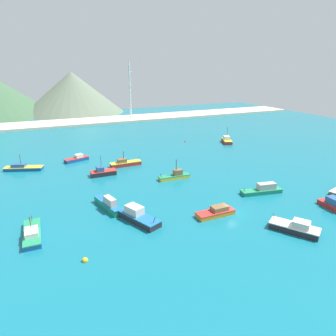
{
  "coord_description": "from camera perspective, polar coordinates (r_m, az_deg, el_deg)",
  "views": [
    {
      "loc": [
        -34.91,
        -45.61,
        29.41
      ],
      "look_at": [
        -1.49,
        30.39,
        0.8
      ],
      "focal_mm": 31.42,
      "sensor_mm": 36.0,
      "label": 1
    }
  ],
  "objects": [
    {
      "name": "ground",
      "position": [
        88.4,
        0.98,
        -0.59
      ],
      "size": [
        260.0,
        280.0,
        0.5
      ],
      "color": "#146B7F"
    },
    {
      "name": "fishing_boat_0",
      "position": [
        98.45,
        -26.35,
        0.05
      ],
      "size": [
        11.37,
        6.42,
        4.86
      ],
      "color": "#14478C",
      "rests_on": "ground"
    },
    {
      "name": "fishing_boat_1",
      "position": [
        61.09,
        23.49,
        -10.54
      ],
      "size": [
        7.48,
        9.11,
        2.68
      ],
      "color": "#232328",
      "rests_on": "ground"
    },
    {
      "name": "fishing_boat_2",
      "position": [
        60.15,
        -24.84,
        -11.43
      ],
      "size": [
        3.04,
        10.08,
        4.27
      ],
      "color": "#1E5BA8",
      "rests_on": "ground"
    },
    {
      "name": "fishing_boat_3",
      "position": [
        123.16,
        11.33,
        5.29
      ],
      "size": [
        5.78,
        8.24,
        6.54
      ],
      "color": "red",
      "rests_on": "ground"
    },
    {
      "name": "fishing_boat_4",
      "position": [
        62.85,
        9.35,
        -8.42
      ],
      "size": [
        8.45,
        2.91,
        1.95
      ],
      "color": "orange",
      "rests_on": "ground"
    },
    {
      "name": "fishing_boat_6",
      "position": [
        65.76,
        -11.51,
        -6.92
      ],
      "size": [
        4.29,
        10.01,
        3.01
      ],
      "color": "#198466",
      "rests_on": "ground"
    },
    {
      "name": "fishing_boat_8",
      "position": [
        101.45,
        -17.24,
        1.72
      ],
      "size": [
        8.23,
        4.89,
        2.15
      ],
      "color": "#14478C",
      "rests_on": "ground"
    },
    {
      "name": "fishing_boat_9",
      "position": [
        75.89,
        17.94,
        -4.01
      ],
      "size": [
        10.7,
        4.27,
        2.54
      ],
      "color": "#198466",
      "rests_on": "ground"
    },
    {
      "name": "fishing_boat_10",
      "position": [
        86.05,
        -12.52,
        -0.8
      ],
      "size": [
        7.14,
        2.97,
        5.85
      ],
      "color": "#232328",
      "rests_on": "ground"
    },
    {
      "name": "fishing_boat_11",
      "position": [
        81.45,
        1.35,
        -1.54
      ],
      "size": [
        8.87,
        2.41,
        5.58
      ],
      "color": "gold",
      "rests_on": "ground"
    },
    {
      "name": "fishing_boat_12",
      "position": [
        60.1,
        -5.92,
        -9.26
      ],
      "size": [
        6.98,
        10.6,
        2.95
      ],
      "color": "#232328",
      "rests_on": "ground"
    },
    {
      "name": "fishing_boat_13",
      "position": [
        92.99,
        -8.3,
        0.91
      ],
      "size": [
        9.81,
        2.84,
        4.79
      ],
      "color": "red",
      "rests_on": "ground"
    },
    {
      "name": "buoy_0",
      "position": [
        122.77,
        3.37,
        5.18
      ],
      "size": [
        0.75,
        0.75,
        0.75
      ],
      "color": "red",
      "rests_on": "ground"
    },
    {
      "name": "buoy_1",
      "position": [
        50.95,
        -15.81,
        -16.84
      ],
      "size": [
        0.96,
        0.96,
        0.96
      ],
      "color": "gold",
      "rests_on": "ground"
    },
    {
      "name": "beach_strip",
      "position": [
        173.5,
        -11.95,
        9.05
      ],
      "size": [
        247.0,
        20.82,
        1.2
      ],
      "primitive_type": "cube",
      "color": "beige",
      "rests_on": "ground"
    },
    {
      "name": "hill_central",
      "position": [
        212.76,
        -18.02,
        13.78
      ],
      "size": [
        66.28,
        66.28,
        26.66
      ],
      "color": "#60705B",
      "rests_on": "ground"
    },
    {
      "name": "radio_tower",
      "position": [
        175.12,
        -7.4,
        14.67
      ],
      "size": [
        3.26,
        2.6,
        32.55
      ],
      "color": "silver",
      "rests_on": "ground"
    }
  ]
}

